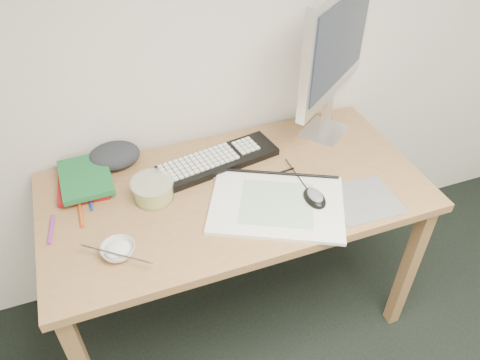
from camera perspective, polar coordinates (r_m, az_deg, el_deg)
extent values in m
cube|color=#A1794A|center=(2.08, 19.83, -10.13)|extent=(0.05, 0.05, 0.71)
cube|color=#A1794A|center=(2.16, -19.96, -7.80)|extent=(0.05, 0.05, 0.71)
cube|color=#A1794A|center=(2.41, 11.69, -0.02)|extent=(0.05, 0.05, 0.71)
cube|color=#A1794A|center=(1.73, -0.60, -1.49)|extent=(1.40, 0.70, 0.03)
cube|color=slate|center=(1.73, 14.86, -2.36)|extent=(0.24, 0.22, 0.00)
cube|color=white|center=(1.65, 4.50, -3.00)|extent=(0.56, 0.50, 0.01)
cube|color=black|center=(1.83, -2.65, 2.40)|extent=(0.49, 0.23, 0.03)
cube|color=silver|center=(2.03, 10.21, 5.88)|extent=(0.24, 0.24, 0.01)
cube|color=silver|center=(1.99, 10.50, 7.94)|extent=(0.06, 0.05, 0.17)
cube|color=silver|center=(1.84, 11.68, 16.05)|extent=(0.44, 0.35, 0.43)
cube|color=black|center=(1.84, 11.72, 16.34)|extent=(0.38, 0.29, 0.33)
ellipsoid|color=black|center=(1.66, 9.12, -1.89)|extent=(0.07, 0.11, 0.04)
imported|color=white|center=(1.53, -14.62, -8.32)|extent=(0.13, 0.13, 0.03)
cylinder|color=#B1B1B3|center=(1.50, -14.96, -8.69)|extent=(0.20, 0.16, 0.02)
cylinder|color=gold|center=(1.68, -10.56, -1.18)|extent=(0.18, 0.18, 0.07)
cube|color=maroon|center=(1.83, -18.54, -0.07)|extent=(0.20, 0.25, 0.02)
cube|color=#196532|center=(1.80, -18.33, 0.33)|extent=(0.18, 0.25, 0.02)
ellipsoid|color=#292C31|center=(1.88, -15.07, 2.88)|extent=(0.20, 0.19, 0.07)
cylinder|color=pink|center=(1.75, -0.58, 0.11)|extent=(0.18, 0.10, 0.01)
cylinder|color=tan|center=(1.74, -1.41, -0.14)|extent=(0.14, 0.11, 0.01)
cylinder|color=black|center=(1.77, 3.92, 0.60)|extent=(0.19, 0.03, 0.01)
cylinder|color=#1D37A1|center=(1.75, -17.82, -2.27)|extent=(0.01, 0.11, 0.01)
cylinder|color=#CD4D18|center=(1.71, -18.85, -3.82)|extent=(0.01, 0.14, 0.01)
cylinder|color=purple|center=(1.68, -22.04, -5.58)|extent=(0.03, 0.13, 0.01)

